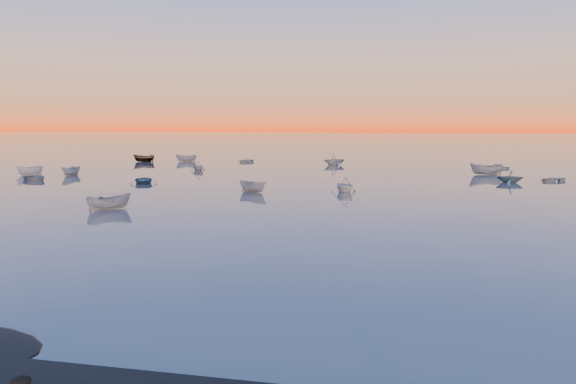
% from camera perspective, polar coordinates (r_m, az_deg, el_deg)
% --- Properties ---
extents(ground, '(600.00, 600.00, 0.00)m').
position_cam_1_polar(ground, '(117.21, 9.00, 3.53)').
color(ground, '#6A5E59').
rests_on(ground, ground).
extents(mud_lobes, '(140.00, 6.00, 0.07)m').
position_cam_1_polar(mud_lobes, '(18.53, -10.32, -15.11)').
color(mud_lobes, black).
rests_on(mud_lobes, ground).
extents(moored_fleet, '(124.00, 58.00, 1.20)m').
position_cam_1_polar(moored_fleet, '(70.48, 6.76, 1.30)').
color(moored_fleet, white).
rests_on(moored_fleet, ground).
extents(boat_near_left, '(4.04, 4.82, 1.13)m').
position_cam_1_polar(boat_near_left, '(75.33, -24.38, 1.09)').
color(boat_near_left, gray).
rests_on(boat_near_left, ground).
extents(boat_near_center, '(3.57, 3.68, 1.25)m').
position_cam_1_polar(boat_near_center, '(47.72, -17.71, -1.70)').
color(boat_near_center, gray).
rests_on(boat_near_center, ground).
extents(boat_near_right, '(3.72, 3.21, 1.20)m').
position_cam_1_polar(boat_near_right, '(57.35, 5.78, 0.01)').
color(boat_near_right, white).
rests_on(boat_near_right, ground).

